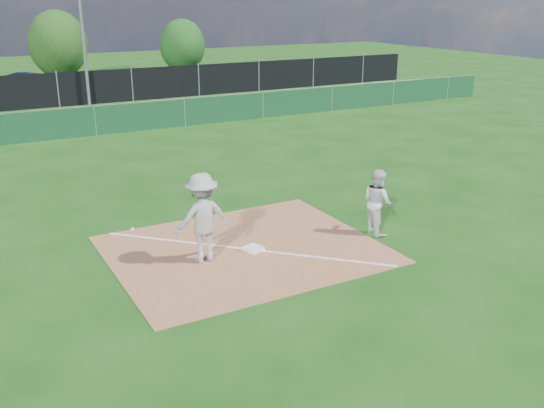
{
  "coord_description": "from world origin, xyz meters",
  "views": [
    {
      "loc": [
        -5.71,
        -10.62,
        5.56
      ],
      "look_at": [
        0.74,
        1.0,
        1.0
      ],
      "focal_mm": 40.0,
      "sensor_mm": 36.0,
      "label": 1
    }
  ],
  "objects_px": {
    "light_pole": "(82,28)",
    "tree_right": "(182,46)",
    "runner": "(377,202)",
    "tree_mid": "(58,44)",
    "play_at_first": "(202,218)",
    "car_mid": "(35,85)",
    "first_base": "(253,249)",
    "car_right": "(109,81)"
  },
  "relations": [
    {
      "from": "first_base",
      "to": "car_mid",
      "type": "relative_size",
      "value": 0.09
    },
    {
      "from": "car_right",
      "to": "tree_mid",
      "type": "height_order",
      "value": "tree_mid"
    },
    {
      "from": "car_right",
      "to": "tree_right",
      "type": "bearing_deg",
      "value": -28.59
    },
    {
      "from": "first_base",
      "to": "play_at_first",
      "type": "relative_size",
      "value": 0.17
    },
    {
      "from": "light_pole",
      "to": "play_at_first",
      "type": "distance_m",
      "value": 22.17
    },
    {
      "from": "tree_mid",
      "to": "car_mid",
      "type": "bearing_deg",
      "value": -110.13
    },
    {
      "from": "runner",
      "to": "car_mid",
      "type": "height_order",
      "value": "runner"
    },
    {
      "from": "play_at_first",
      "to": "tree_right",
      "type": "height_order",
      "value": "tree_right"
    },
    {
      "from": "play_at_first",
      "to": "light_pole",
      "type": "bearing_deg",
      "value": 83.3
    },
    {
      "from": "car_mid",
      "to": "car_right",
      "type": "height_order",
      "value": "car_mid"
    },
    {
      "from": "light_pole",
      "to": "tree_mid",
      "type": "height_order",
      "value": "light_pole"
    },
    {
      "from": "light_pole",
      "to": "first_base",
      "type": "bearing_deg",
      "value": -93.56
    },
    {
      "from": "light_pole",
      "to": "first_base",
      "type": "height_order",
      "value": "light_pole"
    },
    {
      "from": "runner",
      "to": "first_base",
      "type": "bearing_deg",
      "value": 86.08
    },
    {
      "from": "first_base",
      "to": "tree_mid",
      "type": "xyz_separation_m",
      "value": [
        2.17,
        33.76,
        2.38
      ]
    },
    {
      "from": "play_at_first",
      "to": "tree_right",
      "type": "relative_size",
      "value": 0.57
    },
    {
      "from": "car_right",
      "to": "tree_mid",
      "type": "distance_m",
      "value": 7.79
    },
    {
      "from": "car_mid",
      "to": "tree_mid",
      "type": "bearing_deg",
      "value": -41.72
    },
    {
      "from": "play_at_first",
      "to": "car_mid",
      "type": "height_order",
      "value": "play_at_first"
    },
    {
      "from": "light_pole",
      "to": "tree_right",
      "type": "relative_size",
      "value": 1.98
    },
    {
      "from": "runner",
      "to": "tree_mid",
      "type": "distance_m",
      "value": 34.26
    },
    {
      "from": "first_base",
      "to": "tree_mid",
      "type": "height_order",
      "value": "tree_mid"
    },
    {
      "from": "tree_mid",
      "to": "tree_right",
      "type": "distance_m",
      "value": 8.9
    },
    {
      "from": "play_at_first",
      "to": "runner",
      "type": "height_order",
      "value": "play_at_first"
    },
    {
      "from": "runner",
      "to": "tree_mid",
      "type": "relative_size",
      "value": 0.34
    },
    {
      "from": "car_mid",
      "to": "tree_right",
      "type": "distance_m",
      "value": 13.8
    },
    {
      "from": "play_at_first",
      "to": "tree_mid",
      "type": "distance_m",
      "value": 33.91
    },
    {
      "from": "tree_mid",
      "to": "first_base",
      "type": "bearing_deg",
      "value": -93.68
    },
    {
      "from": "tree_mid",
      "to": "tree_right",
      "type": "xyz_separation_m",
      "value": [
        8.85,
        -0.87,
        -0.37
      ]
    },
    {
      "from": "runner",
      "to": "tree_mid",
      "type": "bearing_deg",
      "value": 5.75
    },
    {
      "from": "play_at_first",
      "to": "car_right",
      "type": "xyz_separation_m",
      "value": [
        4.81,
        26.26,
        -0.38
      ]
    },
    {
      "from": "tree_mid",
      "to": "tree_right",
      "type": "height_order",
      "value": "tree_mid"
    },
    {
      "from": "runner",
      "to": "car_right",
      "type": "height_order",
      "value": "runner"
    },
    {
      "from": "first_base",
      "to": "tree_right",
      "type": "height_order",
      "value": "tree_right"
    },
    {
      "from": "tree_right",
      "to": "runner",
      "type": "bearing_deg",
      "value": -103.2
    },
    {
      "from": "light_pole",
      "to": "tree_right",
      "type": "height_order",
      "value": "light_pole"
    },
    {
      "from": "light_pole",
      "to": "play_at_first",
      "type": "bearing_deg",
      "value": -96.7
    },
    {
      "from": "play_at_first",
      "to": "tree_right",
      "type": "bearing_deg",
      "value": 69.58
    },
    {
      "from": "play_at_first",
      "to": "car_right",
      "type": "relative_size",
      "value": 0.54
    },
    {
      "from": "runner",
      "to": "car_right",
      "type": "distance_m",
      "value": 26.76
    },
    {
      "from": "runner",
      "to": "car_right",
      "type": "relative_size",
      "value": 0.38
    },
    {
      "from": "play_at_first",
      "to": "runner",
      "type": "relative_size",
      "value": 1.42
    }
  ]
}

